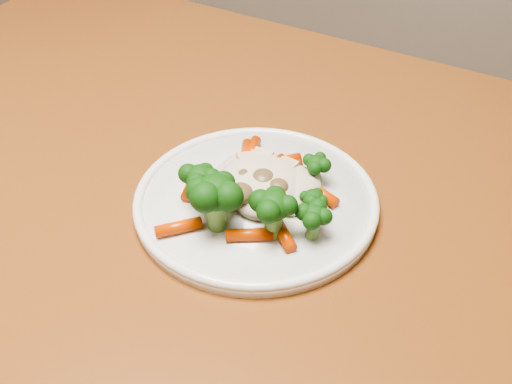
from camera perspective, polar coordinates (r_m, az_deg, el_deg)
dining_table at (r=0.74m, az=-1.69°, el=-6.58°), size 1.22×0.88×0.75m
plate at (r=0.65m, az=0.00°, el=-0.97°), size 0.24×0.24×0.01m
meal at (r=0.62m, az=-0.18°, el=0.19°), size 0.17×0.18×0.05m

